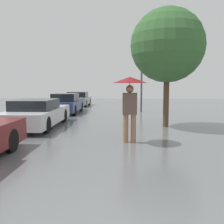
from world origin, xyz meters
TOP-DOWN VIEW (x-y plane):
  - pedestrian at (0.51, 5.08)m, footprint 1.02×1.02m
  - parked_car_second at (-3.18, 7.78)m, footprint 1.74×4.48m
  - parked_car_third at (-3.14, 13.09)m, footprint 1.63×4.05m
  - parked_car_farthest at (-3.30, 18.53)m, footprint 1.77×3.84m
  - tree at (2.11, 7.97)m, footprint 2.96×2.96m
  - street_lamp at (1.59, 13.79)m, footprint 0.28×0.28m

SIDE VIEW (x-z plane):
  - parked_car_farthest at x=-3.30m, z-range -0.04..1.12m
  - parked_car_second at x=-3.18m, z-range -0.02..1.11m
  - parked_car_third at x=-3.14m, z-range -0.04..1.16m
  - pedestrian at x=0.51m, z-range 0.53..2.48m
  - street_lamp at x=1.59m, z-range 0.44..4.36m
  - tree at x=2.11m, z-range 0.90..5.67m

